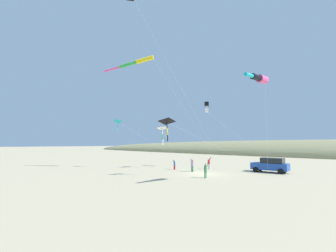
{
  "coord_description": "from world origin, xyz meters",
  "views": [
    {
      "loc": [
        -21.97,
        -15.39,
        3.63
      ],
      "look_at": [
        -1.69,
        4.36,
        5.95
      ],
      "focal_mm": 23.14,
      "sensor_mm": 36.0,
      "label": 1
    }
  ],
  "objects": [
    {
      "name": "kite_delta_white_trailing",
      "position": [
        -4.62,
        1.69,
        6.12
      ],
      "size": [
        12.74,
        7.46,
        6.57
      ],
      "color": "black",
      "rests_on": "ground_plane"
    },
    {
      "name": "parked_car",
      "position": [
        7.03,
        -5.35,
        0.95
      ],
      "size": [
        2.3,
        4.41,
        1.85
      ],
      "color": "#1E479E",
      "rests_on": "ground_plane"
    },
    {
      "name": "kite_delta_long_streamer_right",
      "position": [
        -3.75,
        12.98,
        7.01
      ],
      "size": [
        4.91,
        12.57,
        7.37
      ],
      "color": "#1EB7C6",
      "rests_on": "ground_plane"
    },
    {
      "name": "kite_delta_blue_topmost",
      "position": [
        0.71,
        7.86,
        5.96
      ],
      "size": [
        2.81,
        2.56,
        6.35
      ],
      "color": "white",
      "rests_on": "ground_plane"
    },
    {
      "name": "person_adult_flyer",
      "position": [
        0.67,
        2.23,
        0.91
      ],
      "size": [
        0.38,
        0.49,
        1.68
      ],
      "color": "#3D7F51",
      "rests_on": "ground_plane"
    },
    {
      "name": "cooler_box",
      "position": [
        9.92,
        -4.4,
        0.21
      ],
      "size": [
        0.62,
        0.42,
        0.42
      ],
      "color": "purple",
      "rests_on": "ground_plane"
    },
    {
      "name": "kite_windsock_long_streamer_left",
      "position": [
        -2.74,
        -8.01,
        9.47
      ],
      "size": [
        9.17,
        2.41,
        9.89
      ],
      "color": "#EF4C93",
      "rests_on": "ground_plane"
    },
    {
      "name": "person_child_grey_jacket",
      "position": [
        4.35,
        2.12,
        0.92
      ],
      "size": [
        0.53,
        0.59,
        1.69
      ],
      "color": "silver",
      "rests_on": "ground_plane"
    },
    {
      "name": "kite_windsock_magenta_far_left",
      "position": [
        -3.0,
        9.74,
        15.66
      ],
      "size": [
        12.41,
        12.6,
        16.55
      ],
      "color": "yellow",
      "rests_on": "ground_plane"
    },
    {
      "name": "dune_ridge_grassy",
      "position": [
        55.0,
        0.0,
        0.0
      ],
      "size": [
        28.0,
        240.0,
        9.7
      ],
      "primitive_type": "ellipsoid",
      "color": "#938E60",
      "rests_on": "ground_plane"
    },
    {
      "name": "kite_box_yellow_midlevel",
      "position": [
        5.9,
        3.38,
        9.29
      ],
      "size": [
        3.6,
        10.13,
        10.09
      ],
      "color": "black",
      "rests_on": "ground_plane"
    },
    {
      "name": "person_child_green_jacket",
      "position": [
        -2.56,
        -2.05,
        0.85
      ],
      "size": [
        0.46,
        0.36,
        1.56
      ],
      "color": "#3D7F51",
      "rests_on": "ground_plane"
    },
    {
      "name": "person_bystander_far",
      "position": [
        0.71,
        5.43,
        0.74
      ],
      "size": [
        0.4,
        0.47,
        1.36
      ],
      "color": "#B72833",
      "rests_on": "ground_plane"
    },
    {
      "name": "ground_plane",
      "position": [
        0.0,
        0.0,
        0.0
      ],
      "size": [
        600.0,
        600.0,
        0.0
      ],
      "primitive_type": "plane",
      "color": "#C6B58C"
    }
  ]
}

